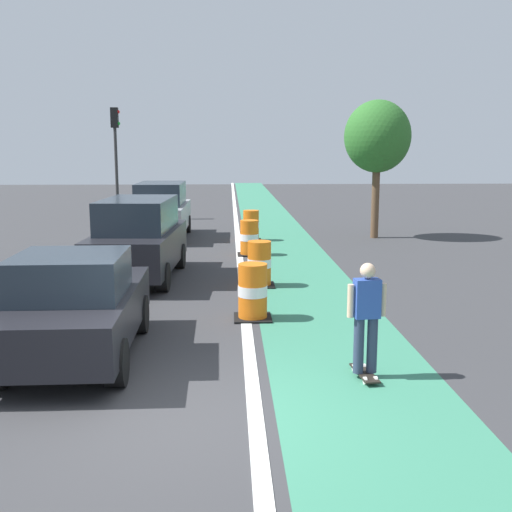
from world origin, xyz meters
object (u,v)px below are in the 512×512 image
at_px(parked_suv_third, 161,210).
at_px(traffic_barrel_far, 251,226).
at_px(traffic_barrel_mid, 259,264).
at_px(parked_suv_second, 139,238).
at_px(skateboarder_on_lane, 366,317).
at_px(traffic_barrel_front, 253,292).
at_px(parked_sedan_nearest, 75,307).
at_px(traffic_barrel_back, 249,238).
at_px(street_tree_sidewalk, 377,137).
at_px(traffic_light_corner, 116,143).

distance_m(parked_suv_third, traffic_barrel_far, 3.42).
distance_m(parked_suv_third, traffic_barrel_mid, 8.89).
distance_m(parked_suv_second, traffic_barrel_mid, 3.20).
xyz_separation_m(skateboarder_on_lane, traffic_barrel_front, (-1.50, 3.19, -0.38)).
relative_size(parked_sedan_nearest, traffic_barrel_back, 3.79).
height_order(parked_suv_third, street_tree_sidewalk, street_tree_sidewalk).
relative_size(parked_sedan_nearest, traffic_light_corner, 0.81).
relative_size(parked_sedan_nearest, parked_suv_second, 0.88).
relative_size(traffic_barrel_back, traffic_light_corner, 0.21).
bearing_deg(parked_suv_third, parked_sedan_nearest, -89.66).
distance_m(traffic_barrel_far, street_tree_sidewalk, 5.59).
xyz_separation_m(parked_sedan_nearest, traffic_barrel_front, (2.87, 2.15, -0.30)).
relative_size(traffic_barrel_mid, street_tree_sidewalk, 0.22).
bearing_deg(parked_suv_second, traffic_barrel_far, 64.60).
distance_m(skateboarder_on_lane, traffic_barrel_front, 3.54).
bearing_deg(traffic_barrel_far, street_tree_sidewalk, 6.35).
bearing_deg(traffic_barrel_far, parked_suv_second, -115.40).
xyz_separation_m(parked_sedan_nearest, traffic_barrel_back, (3.04, 9.42, -0.30)).
bearing_deg(traffic_barrel_front, parked_suv_second, 125.15).
height_order(parked_suv_second, parked_suv_third, same).
relative_size(parked_suv_third, traffic_barrel_mid, 4.23).
bearing_deg(skateboarder_on_lane, traffic_light_corner, 109.15).
distance_m(skateboarder_on_lane, parked_suv_third, 15.03).
distance_m(parked_sedan_nearest, traffic_light_corner, 19.87).
bearing_deg(traffic_barrel_mid, traffic_light_corner, 112.22).
xyz_separation_m(parked_sedan_nearest, parked_suv_second, (0.14, 6.03, 0.20)).
bearing_deg(parked_suv_third, parked_suv_second, -88.30).
height_order(parked_suv_second, traffic_barrel_far, parked_suv_second).
relative_size(parked_suv_second, traffic_barrel_far, 4.31).
bearing_deg(parked_suv_second, traffic_barrel_back, 49.40).
xyz_separation_m(traffic_barrel_mid, street_tree_sidewalk, (4.66, 7.95, 3.14)).
relative_size(parked_suv_third, traffic_barrel_far, 4.23).
relative_size(traffic_barrel_front, traffic_light_corner, 0.21).
distance_m(traffic_barrel_front, traffic_barrel_mid, 2.91).
distance_m(parked_suv_third, street_tree_sidewalk, 8.31).
bearing_deg(traffic_barrel_far, skateboarder_on_lane, -85.07).
distance_m(parked_suv_third, traffic_barrel_front, 11.56).
relative_size(skateboarder_on_lane, parked_suv_second, 0.36).
bearing_deg(traffic_barrel_front, traffic_barrel_far, 88.15).
bearing_deg(traffic_barrel_back, parked_suv_third, 128.60).
bearing_deg(traffic_light_corner, traffic_barrel_back, -60.07).
relative_size(traffic_barrel_mid, traffic_light_corner, 0.21).
bearing_deg(parked_sedan_nearest, traffic_barrel_back, 72.11).
bearing_deg(parked_suv_second, traffic_barrel_mid, -18.07).
bearing_deg(skateboarder_on_lane, parked_suv_third, 107.21).
bearing_deg(street_tree_sidewalk, traffic_barrel_mid, -120.39).
xyz_separation_m(parked_suv_third, traffic_light_corner, (-2.68, 6.17, 2.47)).
height_order(skateboarder_on_lane, traffic_barrel_far, skateboarder_on_lane).
relative_size(skateboarder_on_lane, traffic_barrel_mid, 1.55).
height_order(skateboarder_on_lane, traffic_barrel_front, skateboarder_on_lane).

